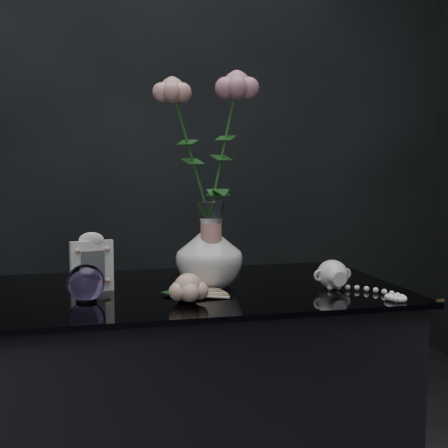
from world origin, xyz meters
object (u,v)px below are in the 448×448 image
object	(u,v)px
vase	(209,252)
picture_frame	(92,262)
paperweight	(86,283)
wine_glass	(211,245)
pearl_jar	(333,273)
loose_rose	(188,288)

from	to	relation	value
vase	picture_frame	xyz separation A→B (m)	(-0.28, 0.00, -0.01)
paperweight	picture_frame	bearing A→B (deg)	80.67
picture_frame	paperweight	bearing A→B (deg)	-112.92
wine_glass	picture_frame	world-z (taller)	wine_glass
picture_frame	paperweight	distance (m)	0.11
wine_glass	pearl_jar	size ratio (longest dim) A/B	0.82
picture_frame	wine_glass	bearing A→B (deg)	-18.71
vase	picture_frame	distance (m)	0.28
wine_glass	pearl_jar	bearing A→B (deg)	-14.04
pearl_jar	wine_glass	bearing A→B (deg)	161.55
vase	pearl_jar	world-z (taller)	vase
wine_glass	pearl_jar	distance (m)	0.30
picture_frame	loose_rose	xyz separation A→B (m)	(0.20, -0.17, -0.04)
vase	loose_rose	world-z (taller)	vase
wine_glass	picture_frame	distance (m)	0.28
wine_glass	paperweight	size ratio (longest dim) A/B	2.52
paperweight	pearl_jar	xyz separation A→B (m)	(0.58, 0.00, -0.00)
wine_glass	loose_rose	xyz separation A→B (m)	(-0.08, -0.14, -0.07)
pearl_jar	loose_rose	bearing A→B (deg)	-173.53
vase	pearl_jar	size ratio (longest dim) A/B	0.67
paperweight	vase	bearing A→B (deg)	17.84
paperweight	pearl_jar	world-z (taller)	paperweight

